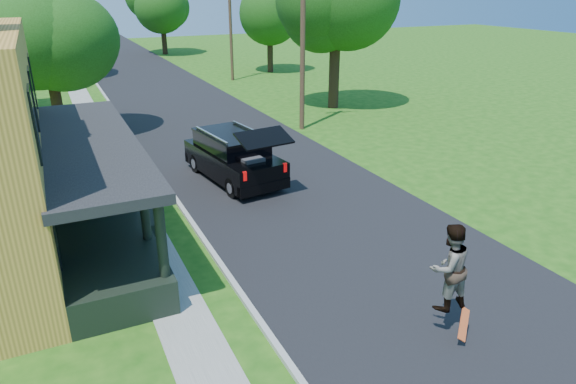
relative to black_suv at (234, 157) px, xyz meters
name	(u,v)px	position (x,y,z in m)	size (l,w,h in m)	color
ground	(401,281)	(1.40, -9.00, -0.96)	(140.00, 140.00, 0.00)	#1D5511
street	(194,116)	(1.40, 11.00, -0.96)	(8.00, 120.00, 0.02)	black
curb	(123,124)	(-2.65, 11.00, -0.96)	(0.15, 120.00, 0.12)	#ADADA8
sidewalk	(94,127)	(-4.20, 11.00, -0.96)	(1.30, 120.00, 0.03)	gray
front_walk	(4,255)	(-8.10, -3.00, -0.96)	(6.50, 1.20, 0.03)	gray
black_suv	(234,157)	(0.00, 0.00, 0.00)	(2.72, 5.60, 2.51)	black
skateboarder	(449,267)	(0.95, -11.08, 0.67)	(0.98, 0.77, 2.00)	black
skateboard	(464,325)	(1.13, -11.54, -0.56)	(0.62, 0.51, 0.53)	#CA4311
tree_left_mid	(44,32)	(-5.92, 9.88, 4.14)	(6.70, 6.42, 7.90)	black
tree_right_near	(335,4)	(9.97, 9.61, 5.18)	(7.13, 6.77, 9.29)	black
tree_right_mid	(269,12)	(11.97, 24.21, 4.04)	(4.96, 4.83, 7.66)	black
utility_pole_near	(303,29)	(5.90, 5.77, 4.17)	(1.59, 0.44, 9.97)	#40281D
utility_pole_far	(230,21)	(7.59, 21.66, 3.59)	(1.50, 0.27, 8.83)	#40281D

